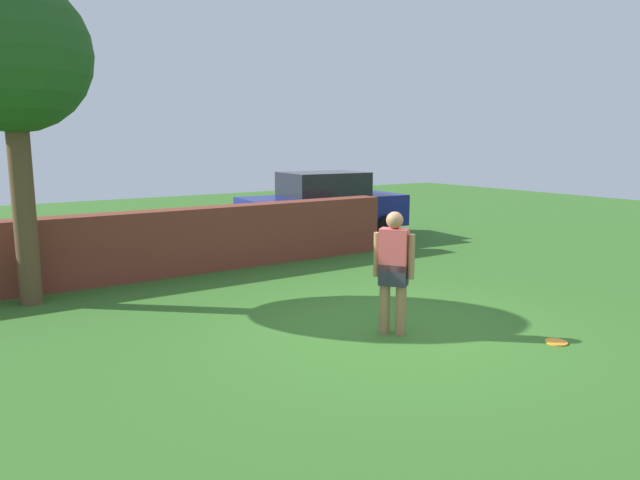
{
  "coord_description": "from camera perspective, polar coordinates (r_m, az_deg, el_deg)",
  "views": [
    {
      "loc": [
        -4.97,
        -5.73,
        2.52
      ],
      "look_at": [
        -0.03,
        1.65,
        1.0
      ],
      "focal_mm": 32.88,
      "sensor_mm": 36.0,
      "label": 1
    }
  ],
  "objects": [
    {
      "name": "ground_plane",
      "position": [
        7.99,
        6.86,
        -8.74
      ],
      "size": [
        40.0,
        40.0,
        0.0
      ],
      "primitive_type": "plane",
      "color": "#336623"
    },
    {
      "name": "brick_wall",
      "position": [
        11.27,
        -15.37,
        -0.35
      ],
      "size": [
        10.02,
        0.5,
        1.24
      ],
      "primitive_type": "cube",
      "color": "brown",
      "rests_on": "ground"
    },
    {
      "name": "tree",
      "position": [
        9.99,
        -27.87,
        15.43
      ],
      "size": [
        2.29,
        2.29,
        4.91
      ],
      "color": "brown",
      "rests_on": "ground"
    },
    {
      "name": "person",
      "position": [
        7.63,
        7.18,
        -2.63
      ],
      "size": [
        0.39,
        0.45,
        1.62
      ],
      "rotation": [
        0.0,
        0.0,
        2.2
      ],
      "color": "#9E704C",
      "rests_on": "ground"
    },
    {
      "name": "car",
      "position": [
        14.93,
        0.32,
        3.33
      ],
      "size": [
        4.32,
        2.17,
        1.72
      ],
      "rotation": [
        0.0,
        0.0,
        3.07
      ],
      "color": "navy",
      "rests_on": "ground"
    },
    {
      "name": "frisbee_orange",
      "position": [
        8.04,
        22.01,
        -9.21
      ],
      "size": [
        0.27,
        0.27,
        0.02
      ],
      "primitive_type": "cylinder",
      "color": "orange",
      "rests_on": "ground"
    }
  ]
}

